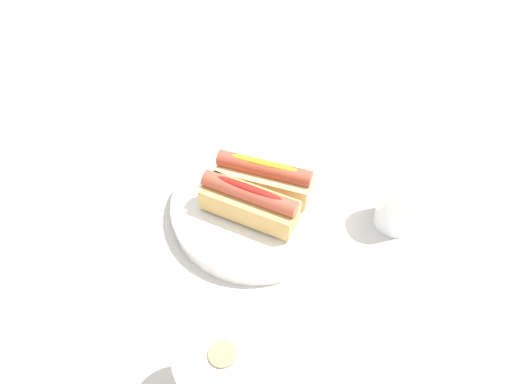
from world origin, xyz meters
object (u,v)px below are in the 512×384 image
Objects in this scene: hotdog_back at (250,202)px; paper_towel_roll at (225,376)px; hotdog_front at (262,176)px; water_glass at (399,206)px; serving_bowl at (256,206)px.

hotdog_back is 1.17× the size of paper_towel_roll.
water_glass is (-0.22, -0.01, -0.02)m from hotdog_front.
water_glass is at bearing -170.51° from serving_bowl.
serving_bowl is 1.75× the size of hotdog_back.
hotdog_back is at bearing 15.96° from water_glass.
water_glass reaches higher than serving_bowl.
hotdog_back reaches higher than water_glass.
hotdog_front is at bearing -97.26° from hotdog_back.
serving_bowl is 1.79× the size of hotdog_front.
serving_bowl is 0.30m from paper_towel_roll.
water_glass is (-0.22, -0.06, -0.02)m from hotdog_back.
serving_bowl is 0.05m from hotdog_front.
serving_bowl is at bearing 9.49° from water_glass.
hotdog_front is 1.14× the size of paper_towel_roll.
hotdog_back is at bearing -82.00° from paper_towel_roll.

